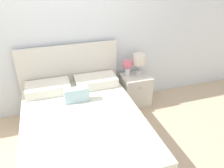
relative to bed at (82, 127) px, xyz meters
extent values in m
plane|color=#CCB28E|center=(0.00, 0.92, -0.28)|extent=(12.00, 12.00, 0.00)
cube|color=white|center=(0.00, 0.99, 1.02)|extent=(8.00, 0.06, 2.60)
cube|color=beige|center=(0.00, -0.08, -0.14)|extent=(1.50, 2.00, 0.28)
cube|color=white|center=(0.00, -0.08, 0.11)|extent=(1.47, 1.96, 0.22)
cube|color=silver|center=(0.00, 0.89, 0.28)|extent=(1.53, 0.05, 1.11)
cube|color=white|center=(-0.36, 0.67, 0.29)|extent=(0.63, 0.36, 0.14)
cube|color=white|center=(0.36, 0.67, 0.29)|extent=(0.63, 0.36, 0.14)
cube|color=silver|center=(0.00, 0.30, 0.32)|extent=(0.33, 0.12, 0.20)
cube|color=silver|center=(1.06, 0.70, -0.01)|extent=(0.46, 0.39, 0.53)
sphere|color=#B2AD93|center=(1.06, 0.50, 0.14)|extent=(0.02, 0.02, 0.02)
cylinder|color=white|center=(1.12, 0.77, 0.28)|extent=(0.09, 0.09, 0.05)
cylinder|color=#B7B29E|center=(1.12, 0.77, 0.37)|extent=(0.02, 0.02, 0.12)
cylinder|color=silver|center=(1.12, 0.77, 0.52)|extent=(0.21, 0.21, 0.17)
cylinder|color=white|center=(0.92, 0.77, 0.32)|extent=(0.08, 0.08, 0.14)
sphere|color=#E06B7F|center=(0.92, 0.77, 0.45)|extent=(0.16, 0.16, 0.16)
sphere|color=#609356|center=(0.97, 0.77, 0.41)|extent=(0.07, 0.07, 0.07)
camera|label=1|loc=(-0.31, -2.26, 1.88)|focal=35.00mm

